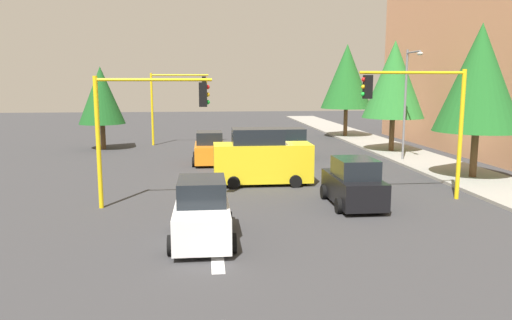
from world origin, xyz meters
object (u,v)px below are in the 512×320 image
at_px(traffic_signal_near_left, 421,108).
at_px(car_orange, 210,149).
at_px(tree_roadside_far, 347,77).
at_px(car_green, 293,144).
at_px(traffic_signal_near_right, 146,115).
at_px(street_lamp_curbside, 408,93).
at_px(delivery_van_yellow, 262,158).
at_px(traffic_signal_far_right, 175,94).
at_px(car_white, 202,213).
at_px(car_black, 354,184).
at_px(tree_roadside_near, 479,78).
at_px(tree_roadside_mid, 394,80).
at_px(tree_opposite_side, 101,95).

relative_size(traffic_signal_near_left, car_orange, 1.48).
xyz_separation_m(tree_roadside_far, car_green, (11.41, -6.94, -4.64)).
bearing_deg(traffic_signal_near_right, car_green, 146.96).
height_order(street_lamp_curbside, delivery_van_yellow, street_lamp_curbside).
bearing_deg(traffic_signal_far_right, traffic_signal_near_right, 0.22).
bearing_deg(street_lamp_curbside, car_orange, -94.31).
height_order(car_white, car_black, same).
height_order(traffic_signal_near_left, street_lamp_curbside, street_lamp_curbside).
bearing_deg(tree_roadside_far, car_black, -15.44).
bearing_deg(traffic_signal_near_right, tree_roadside_near, 103.93).
bearing_deg(tree_roadside_mid, tree_roadside_far, -177.14).
xyz_separation_m(street_lamp_curbside, delivery_van_yellow, (5.61, -9.74, -3.07)).
distance_m(traffic_signal_far_right, tree_roadside_near, 22.80).
relative_size(tree_roadside_near, car_orange, 2.12).
height_order(traffic_signal_far_right, car_white, traffic_signal_far_right).
height_order(tree_roadside_far, car_orange, tree_roadside_far).
bearing_deg(traffic_signal_near_left, car_white, -63.51).
bearing_deg(car_black, tree_roadside_near, 120.79).
bearing_deg(traffic_signal_far_right, car_black, 22.12).
relative_size(traffic_signal_far_right, tree_roadside_mid, 0.72).
distance_m(tree_roadside_far, tree_roadside_near, 20.03).
xyz_separation_m(street_lamp_curbside, car_white, (14.15, -12.63, -3.45)).
bearing_deg(car_orange, tree_roadside_far, 136.99).
height_order(traffic_signal_near_right, tree_roadside_mid, tree_roadside_mid).
relative_size(car_green, car_black, 0.94).
relative_size(tree_roadside_far, car_white, 2.15).
bearing_deg(street_lamp_curbside, traffic_signal_far_right, -124.88).
bearing_deg(delivery_van_yellow, car_black, 34.80).
bearing_deg(car_white, tree_opposite_side, -161.44).
xyz_separation_m(traffic_signal_near_left, tree_roadside_mid, (-14.00, 4.32, 1.27)).
height_order(traffic_signal_far_right, delivery_van_yellow, traffic_signal_far_right).
height_order(traffic_signal_far_right, traffic_signal_near_right, traffic_signal_far_right).
relative_size(tree_roadside_mid, tree_opposite_side, 1.28).
bearing_deg(street_lamp_curbside, delivery_van_yellow, -60.07).
bearing_deg(street_lamp_curbside, traffic_signal_near_right, -57.05).
xyz_separation_m(car_black, car_orange, (-11.19, -5.75, 0.00)).
xyz_separation_m(traffic_signal_near_left, car_white, (4.54, -9.11, -3.03)).
distance_m(traffic_signal_far_right, tree_roadside_far, 15.79).
bearing_deg(traffic_signal_near_right, car_black, 85.51).
relative_size(traffic_signal_near_left, street_lamp_curbside, 0.79).
height_order(traffic_signal_near_left, delivery_van_yellow, traffic_signal_near_left).
bearing_deg(traffic_signal_near_left, tree_roadside_mid, 162.84).
height_order(traffic_signal_near_left, car_black, traffic_signal_near_left).
relative_size(traffic_signal_far_right, tree_roadside_far, 0.68).
bearing_deg(tree_opposite_side, traffic_signal_near_right, 16.62).
bearing_deg(tree_roadside_mid, traffic_signal_near_left, -17.16).
bearing_deg(car_black, tree_roadside_far, 164.56).
bearing_deg(car_green, tree_roadside_mid, 100.74).
distance_m(tree_opposite_side, car_black, 23.35).
relative_size(car_white, car_orange, 1.05).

